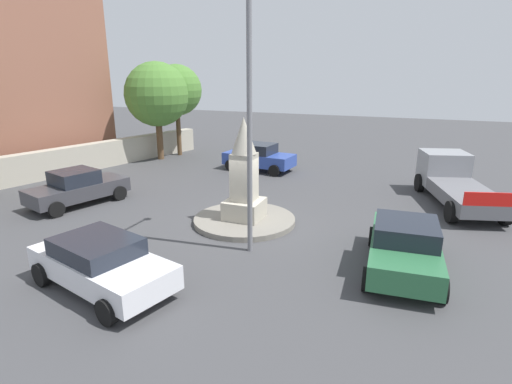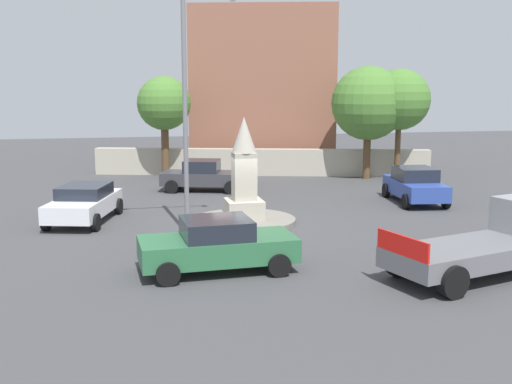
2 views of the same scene
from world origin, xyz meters
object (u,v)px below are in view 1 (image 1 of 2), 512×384
object	(u,v)px
truck_grey_far_side	(453,181)
tree_mid_cluster	(176,90)
streetlamp	(249,85)
car_white_passing	(101,263)
monument	(244,176)
tree_near_wall	(157,95)
car_blue_parked_left	(259,157)
car_dark_grey_parked_right	(77,187)
corner_building	(14,82)
car_green_approaching	(405,246)

from	to	relation	value
truck_grey_far_side	tree_mid_cluster	size ratio (longest dim) A/B	1.04
streetlamp	car_white_passing	xyz separation A→B (m)	(3.62, -2.73, -4.42)
monument	tree_near_wall	xyz separation A→B (m)	(-8.72, -9.67, 2.29)
car_blue_parked_left	tree_mid_cluster	distance (m)	7.84
car_blue_parked_left	truck_grey_far_side	world-z (taller)	truck_grey_far_side
streetlamp	truck_grey_far_side	distance (m)	11.10
truck_grey_far_side	tree_near_wall	distance (m)	17.68
streetlamp	truck_grey_far_side	xyz separation A→B (m)	(-8.09, 6.32, -4.24)
streetlamp	tree_mid_cluster	xyz separation A→B (m)	(-12.58, -10.39, -0.85)
tree_near_wall	tree_mid_cluster	size ratio (longest dim) A/B	1.03
monument	car_blue_parked_left	distance (m)	8.61
car_dark_grey_parked_right	tree_mid_cluster	size ratio (longest dim) A/B	0.73
corner_building	monument	bearing A→B (deg)	74.88
tree_near_wall	truck_grey_far_side	bearing A→B (deg)	80.45
car_green_approaching	tree_near_wall	distance (m)	19.02
monument	car_dark_grey_parked_right	world-z (taller)	monument
corner_building	tree_near_wall	world-z (taller)	corner_building
car_blue_parked_left	corner_building	distance (m)	15.09
monument	car_blue_parked_left	size ratio (longest dim) A/B	0.91
monument	tree_near_wall	distance (m)	13.22
car_dark_grey_parked_right	tree_near_wall	xyz separation A→B (m)	(-9.31, -2.13, 3.36)
car_green_approaching	car_dark_grey_parked_right	world-z (taller)	car_dark_grey_parked_right
car_blue_parked_left	monument	bearing A→B (deg)	17.57
tree_mid_cluster	streetlamp	bearing A→B (deg)	39.57
car_green_approaching	corner_building	world-z (taller)	corner_building
car_blue_parked_left	car_white_passing	size ratio (longest dim) A/B	0.91
monument	car_white_passing	size ratio (longest dim) A/B	0.83
tree_near_wall	tree_mid_cluster	xyz separation A→B (m)	(-1.61, 0.43, 0.20)
monument	tree_near_wall	world-z (taller)	tree_near_wall
car_blue_parked_left	car_green_approaching	bearing A→B (deg)	39.86
car_dark_grey_parked_right	corner_building	distance (m)	11.20
tree_near_wall	tree_mid_cluster	world-z (taller)	tree_near_wall
car_blue_parked_left	car_white_passing	bearing A→B (deg)	4.07
monument	corner_building	world-z (taller)	corner_building
truck_grey_far_side	car_green_approaching	bearing A→B (deg)	-12.42
car_white_passing	truck_grey_far_side	world-z (taller)	truck_grey_far_side
car_white_passing	tree_near_wall	distance (m)	17.02
car_green_approaching	car_blue_parked_left	bearing A→B (deg)	-140.14
monument	car_dark_grey_parked_right	xyz separation A→B (m)	(0.58, -7.55, -1.07)
monument	car_white_passing	bearing A→B (deg)	-15.07
car_white_passing	tree_mid_cluster	xyz separation A→B (m)	(-16.20, -7.66, 3.57)
car_blue_parked_left	truck_grey_far_side	distance (m)	10.31
corner_building	tree_mid_cluster	bearing A→B (deg)	128.30
car_dark_grey_parked_right	tree_mid_cluster	xyz separation A→B (m)	(-10.91, -1.69, 3.56)
tree_near_wall	car_blue_parked_left	bearing A→B (deg)	85.37
truck_grey_far_side	corner_building	xyz separation A→B (m)	(1.35, -24.10, 3.97)
streetlamp	car_white_passing	world-z (taller)	streetlamp
streetlamp	tree_mid_cluster	bearing A→B (deg)	-140.43
truck_grey_far_side	corner_building	distance (m)	24.46
streetlamp	car_dark_grey_parked_right	bearing A→B (deg)	-100.83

